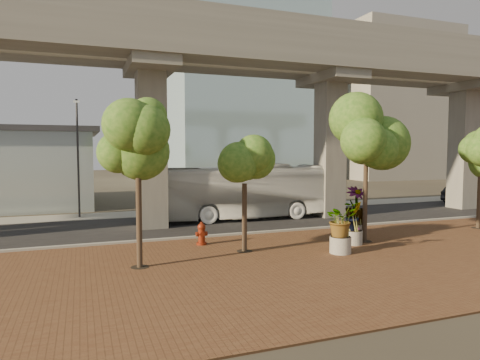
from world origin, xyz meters
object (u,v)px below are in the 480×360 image
object	(u,v)px
transit_bus	(241,192)
fire_hydrant	(202,234)
parked_car	(458,194)
planter_front	(341,222)

from	to	relation	value
transit_bus	fire_hydrant	xyz separation A→B (m)	(-4.48, -6.69, -1.23)
transit_bus	parked_car	xyz separation A→B (m)	(21.20, 2.12, -1.11)
transit_bus	parked_car	distance (m)	21.33
fire_hydrant	transit_bus	bearing A→B (deg)	56.18
transit_bus	planter_front	world-z (taller)	transit_bus
parked_car	planter_front	world-z (taller)	planter_front
parked_car	fire_hydrant	size ratio (longest dim) A/B	3.89
fire_hydrant	parked_car	bearing A→B (deg)	18.93
transit_bus	fire_hydrant	world-z (taller)	transit_bus
transit_bus	parked_car	size ratio (longest dim) A/B	3.07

